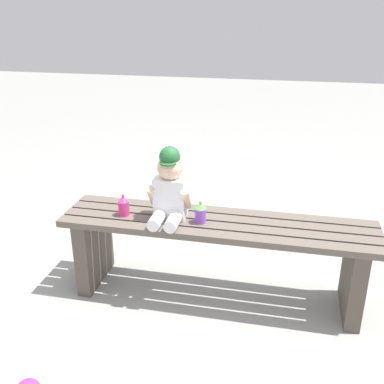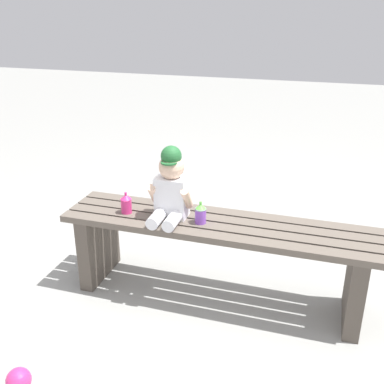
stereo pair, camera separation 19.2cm
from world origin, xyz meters
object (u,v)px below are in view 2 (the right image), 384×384
(park_bench, at_px, (217,247))
(child_figure, at_px, (171,187))
(sippy_cup_right, at_px, (201,213))
(sippy_cup_left, at_px, (126,203))
(toy_ball, at_px, (19,380))

(park_bench, relative_size, child_figure, 4.24)
(child_figure, height_order, sippy_cup_right, child_figure)
(park_bench, distance_m, sippy_cup_left, 0.56)
(sippy_cup_left, height_order, toy_ball, sippy_cup_left)
(sippy_cup_right, bearing_deg, sippy_cup_left, 180.00)
(park_bench, height_order, toy_ball, park_bench)
(sippy_cup_left, bearing_deg, park_bench, 3.95)
(toy_ball, bearing_deg, park_bench, 55.12)
(child_figure, height_order, sippy_cup_left, child_figure)
(sippy_cup_left, distance_m, sippy_cup_right, 0.43)
(toy_ball, bearing_deg, sippy_cup_left, 81.91)
(park_bench, bearing_deg, sippy_cup_left, -176.05)
(child_figure, relative_size, toy_ball, 3.70)
(sippy_cup_right, bearing_deg, park_bench, 22.44)
(child_figure, height_order, toy_ball, child_figure)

